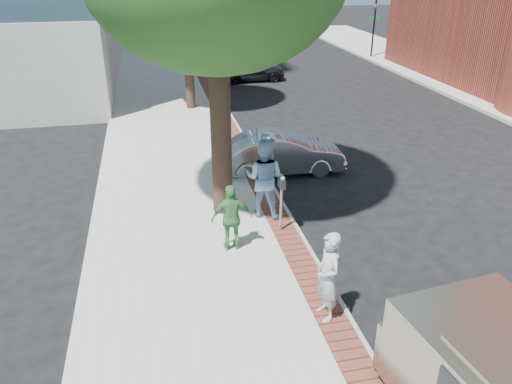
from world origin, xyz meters
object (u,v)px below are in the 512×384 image
object	(u,v)px
parking_meter	(282,191)
bg_car	(249,69)
person_officer	(264,178)
person_gray	(328,277)
person_green	(232,218)
sedan_silver	(281,153)

from	to	relation	value
parking_meter	bg_car	xyz separation A→B (m)	(2.56, 16.68, -0.55)
bg_car	person_officer	bearing A→B (deg)	169.04
person_gray	person_officer	xyz separation A→B (m)	(-0.21, 4.20, 0.15)
person_green	sedan_silver	world-z (taller)	person_green
person_gray	sedan_silver	distance (m)	7.26
person_officer	sedan_silver	bearing A→B (deg)	-82.32
person_green	sedan_silver	xyz separation A→B (m)	(2.31, 4.45, -0.29)
person_officer	sedan_silver	distance (m)	3.26
person_officer	bg_car	xyz separation A→B (m)	(2.78, 15.79, -0.52)
parking_meter	person_officer	world-z (taller)	person_officer
parking_meter	bg_car	distance (m)	16.89
person_gray	sedan_silver	xyz separation A→B (m)	(1.01, 7.18, -0.38)
person_officer	person_green	world-z (taller)	person_officer
parking_meter	bg_car	size ratio (longest dim) A/B	0.38
parking_meter	person_officer	size ratio (longest dim) A/B	0.71
parking_meter	sedan_silver	distance (m)	4.04
person_green	sedan_silver	distance (m)	5.02
person_officer	bg_car	size ratio (longest dim) A/B	0.53
person_green	bg_car	world-z (taller)	person_green
person_green	person_officer	bearing A→B (deg)	-126.60
person_gray	person_green	world-z (taller)	person_gray
parking_meter	person_gray	bearing A→B (deg)	-90.03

